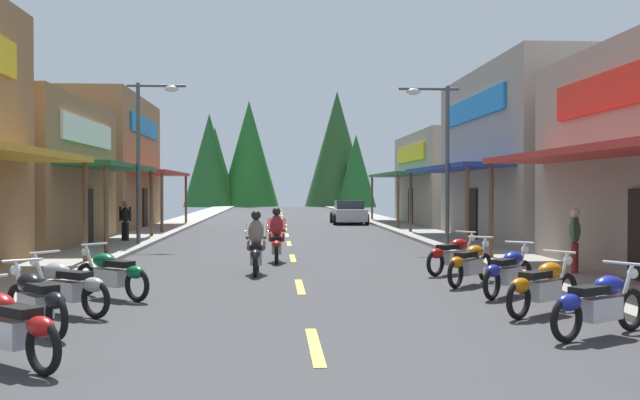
# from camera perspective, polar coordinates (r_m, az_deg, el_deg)

# --- Properties ---
(ground) EXTENTS (10.12, 95.50, 0.10)m
(ground) POSITION_cam_1_polar(r_m,az_deg,el_deg) (35.32, -2.63, -2.60)
(ground) COLOR #38383A
(sidewalk_left) EXTENTS (2.26, 95.50, 0.12)m
(sidewalk_left) POSITION_cam_1_polar(r_m,az_deg,el_deg) (35.76, -12.60, -2.40)
(sidewalk_left) COLOR #9E9991
(sidewalk_left) RESTS_ON ground
(sidewalk_right) EXTENTS (2.26, 95.50, 0.12)m
(sidewalk_right) POSITION_cam_1_polar(r_m,az_deg,el_deg) (35.94, 7.29, -2.37)
(sidewalk_right) COLOR gray
(sidewalk_right) RESTS_ON ground
(centerline_dashes) EXTENTS (0.16, 72.40, 0.01)m
(centerline_dashes) POSITION_cam_1_polar(r_m,az_deg,el_deg) (39.22, -2.72, -2.17)
(centerline_dashes) COLOR #E0C64C
(centerline_dashes) RESTS_ON ground
(storefront_left_far) EXTENTS (9.43, 10.60, 6.78)m
(storefront_left_far) POSITION_cam_1_polar(r_m,az_deg,el_deg) (40.17, -18.77, 2.68)
(storefront_left_far) COLOR olive
(storefront_left_far) RESTS_ON ground
(storefront_right_middle) EXTENTS (9.15, 11.62, 6.77)m
(storefront_right_middle) POSITION_cam_1_polar(r_m,az_deg,el_deg) (30.91, 18.36, 3.23)
(storefront_right_middle) COLOR gray
(storefront_right_middle) RESTS_ON ground
(storefront_right_far) EXTENTS (10.59, 11.62, 5.27)m
(storefront_right_far) POSITION_cam_1_polar(r_m,az_deg,el_deg) (43.91, 12.65, 1.57)
(storefront_right_far) COLOR gray
(storefront_right_far) RESTS_ON ground
(streetlamp_left) EXTENTS (2.11, 0.30, 5.91)m
(streetlamp_left) POSITION_cam_1_polar(r_m,az_deg,el_deg) (27.39, -13.20, 4.59)
(streetlamp_left) COLOR #474C51
(streetlamp_left) RESTS_ON ground
(streetlamp_right) EXTENTS (2.11, 0.30, 5.66)m
(streetlamp_right) POSITION_cam_1_polar(r_m,az_deg,el_deg) (25.99, 9.09, 4.48)
(streetlamp_right) COLOR #474C51
(streetlamp_right) RESTS_ON ground
(motorcycle_parked_right_2) EXTENTS (1.89, 1.19, 1.04)m
(motorcycle_parked_right_2) POSITION_cam_1_polar(r_m,az_deg,el_deg) (11.24, 20.75, -7.43)
(motorcycle_parked_right_2) COLOR black
(motorcycle_parked_right_2) RESTS_ON ground
(motorcycle_parked_right_3) EXTENTS (1.73, 1.42, 1.04)m
(motorcycle_parked_right_3) POSITION_cam_1_polar(r_m,az_deg,el_deg) (12.92, 16.83, -6.33)
(motorcycle_parked_right_3) COLOR black
(motorcycle_parked_right_3) RESTS_ON ground
(motorcycle_parked_right_4) EXTENTS (1.51, 1.65, 1.04)m
(motorcycle_parked_right_4) POSITION_cam_1_polar(r_m,az_deg,el_deg) (14.96, 14.33, -5.34)
(motorcycle_parked_right_4) COLOR black
(motorcycle_parked_right_4) RESTS_ON ground
(motorcycle_parked_right_5) EXTENTS (1.45, 1.70, 1.04)m
(motorcycle_parked_right_5) POSITION_cam_1_polar(r_m,az_deg,el_deg) (16.42, 11.54, -4.77)
(motorcycle_parked_right_5) COLOR black
(motorcycle_parked_right_5) RESTS_ON ground
(motorcycle_parked_right_6) EXTENTS (1.69, 1.47, 1.04)m
(motorcycle_parked_right_6) POSITION_cam_1_polar(r_m,az_deg,el_deg) (18.44, 10.26, -4.14)
(motorcycle_parked_right_6) COLOR black
(motorcycle_parked_right_6) RESTS_ON ground
(motorcycle_parked_left_1) EXTENTS (1.70, 1.46, 1.04)m
(motorcycle_parked_left_1) POSITION_cam_1_polar(r_m,az_deg,el_deg) (9.55, -22.96, -8.92)
(motorcycle_parked_left_1) COLOR black
(motorcycle_parked_left_1) RESTS_ON ground
(motorcycle_parked_left_2) EXTENTS (1.42, 1.73, 1.04)m
(motorcycle_parked_left_2) POSITION_cam_1_polar(r_m,az_deg,el_deg) (11.59, -21.08, -7.18)
(motorcycle_parked_left_2) COLOR black
(motorcycle_parked_left_2) RESTS_ON ground
(motorcycle_parked_left_3) EXTENTS (1.80, 1.32, 1.04)m
(motorcycle_parked_left_3) POSITION_cam_1_polar(r_m,az_deg,el_deg) (13.05, -19.05, -6.27)
(motorcycle_parked_left_3) COLOR black
(motorcycle_parked_left_3) RESTS_ON ground
(motorcycle_parked_left_4) EXTENTS (1.72, 1.44, 1.04)m
(motorcycle_parked_left_4) POSITION_cam_1_polar(r_m,az_deg,el_deg) (14.68, -15.78, -5.46)
(motorcycle_parked_left_4) COLOR black
(motorcycle_parked_left_4) RESTS_ON ground
(rider_cruising_lead) EXTENTS (0.60, 2.14, 1.57)m
(rider_cruising_lead) POSITION_cam_1_polar(r_m,az_deg,el_deg) (18.19, -4.96, -3.68)
(rider_cruising_lead) COLOR black
(rider_cruising_lead) RESTS_ON ground
(rider_cruising_trailing) EXTENTS (0.60, 2.14, 1.57)m
(rider_cruising_trailing) POSITION_cam_1_polar(r_m,az_deg,el_deg) (21.14, -3.38, -3.04)
(rider_cruising_trailing) COLOR black
(rider_cruising_trailing) RESTS_ON ground
(pedestrian_by_shop) EXTENTS (0.41, 0.50, 1.65)m
(pedestrian_by_shop) POSITION_cam_1_polar(r_m,az_deg,el_deg) (18.34, 19.10, -2.76)
(pedestrian_by_shop) COLOR maroon
(pedestrian_by_shop) RESTS_ON ground
(pedestrian_browsing) EXTENTS (0.51, 0.40, 1.63)m
(pedestrian_browsing) POSITION_cam_1_polar(r_m,az_deg,el_deg) (29.00, -14.82, -1.43)
(pedestrian_browsing) COLOR black
(pedestrian_browsing) RESTS_ON ground
(parked_car_curbside) EXTENTS (2.11, 4.32, 1.40)m
(parked_car_curbside) POSITION_cam_1_polar(r_m,az_deg,el_deg) (43.87, 2.25, -0.96)
(parked_car_curbside) COLOR silver
(parked_car_curbside) RESTS_ON ground
(treeline_backdrop) EXTENTS (21.97, 11.05, 13.51)m
(treeline_backdrop) POSITION_cam_1_polar(r_m,az_deg,el_deg) (86.48, -1.60, 3.52)
(treeline_backdrop) COLOR #216323
(treeline_backdrop) RESTS_ON ground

